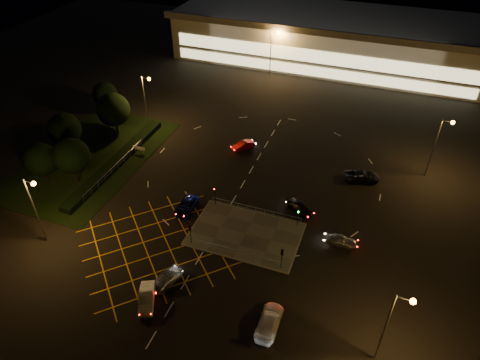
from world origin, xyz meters
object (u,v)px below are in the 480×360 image
(signal_nw, at_px, (215,193))
(signal_se, at_px, (282,255))
(car_near_silver, at_px, (166,279))
(car_left_blue, at_px, (186,206))
(car_right_silver, at_px, (341,240))
(car_approach_white, at_px, (269,321))
(car_east_grey, at_px, (362,176))
(car_circ_red, at_px, (243,145))
(signal_sw, at_px, (190,230))
(signal_ne, at_px, (298,212))
(car_far_dkgrey, at_px, (300,208))
(car_queue_white, at_px, (147,298))

(signal_nw, bearing_deg, signal_se, -33.65)
(car_near_silver, bearing_deg, car_left_blue, 124.32)
(car_right_silver, distance_m, car_approach_white, 15.56)
(signal_se, distance_m, car_east_grey, 22.44)
(signal_nw, relative_size, car_approach_white, 0.59)
(car_right_silver, distance_m, car_circ_red, 25.67)
(signal_nw, bearing_deg, car_circ_red, 94.82)
(car_circ_red, distance_m, car_east_grey, 20.23)
(signal_sw, bearing_deg, signal_ne, -146.35)
(car_far_dkgrey, bearing_deg, signal_se, -147.91)
(signal_ne, height_order, car_east_grey, signal_ne)
(signal_ne, height_order, car_circ_red, signal_ne)
(car_right_silver, bearing_deg, car_near_silver, 122.84)
(signal_se, distance_m, car_right_silver, 9.12)
(signal_nw, bearing_deg, car_left_blue, -148.04)
(signal_sw, distance_m, car_near_silver, 7.01)
(signal_se, distance_m, car_circ_red, 26.94)
(car_queue_white, bearing_deg, signal_ne, 29.26)
(car_near_silver, bearing_deg, signal_se, 48.51)
(car_approach_white, bearing_deg, car_east_grey, -101.93)
(signal_sw, xyz_separation_m, car_queue_white, (-0.74, -9.98, -1.63))
(signal_ne, xyz_separation_m, car_near_silver, (-12.02, -14.81, -1.61))
(car_queue_white, xyz_separation_m, car_far_dkgrey, (12.37, 20.97, -0.10))
(car_queue_white, relative_size, car_right_silver, 1.15)
(car_left_blue, bearing_deg, car_approach_white, -40.79)
(car_right_silver, relative_size, car_approach_white, 0.72)
(signal_sw, relative_size, signal_ne, 1.00)
(car_queue_white, bearing_deg, car_right_silver, 15.86)
(signal_se, height_order, signal_ne, same)
(car_right_silver, relative_size, car_east_grey, 0.72)
(car_left_blue, relative_size, car_right_silver, 1.23)
(car_far_dkgrey, xyz_separation_m, car_approach_white, (1.38, -19.14, 0.14))
(signal_se, bearing_deg, car_left_blue, -20.53)
(car_east_grey, bearing_deg, signal_nw, 106.74)
(signal_sw, relative_size, car_near_silver, 0.71)
(signal_nw, xyz_separation_m, car_left_blue, (-3.50, -2.18, -1.70))
(car_queue_white, height_order, car_left_blue, car_queue_white)
(car_queue_white, distance_m, car_east_grey, 36.91)
(car_east_grey, bearing_deg, car_left_blue, 106.23)
(signal_ne, xyz_separation_m, car_approach_white, (1.01, -16.14, -1.59))
(signal_se, relative_size, car_queue_white, 0.70)
(car_near_silver, height_order, car_circ_red, car_near_silver)
(car_circ_red, height_order, car_east_grey, car_east_grey)
(signal_se, bearing_deg, car_circ_red, -60.36)
(signal_sw, xyz_separation_m, signal_ne, (12.00, 7.99, 0.00))
(signal_se, relative_size, car_near_silver, 0.71)
(car_approach_white, bearing_deg, car_left_blue, -40.95)
(signal_se, distance_m, signal_ne, 7.99)
(car_near_silver, bearing_deg, car_far_dkgrey, 75.75)
(signal_ne, height_order, car_left_blue, signal_ne)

